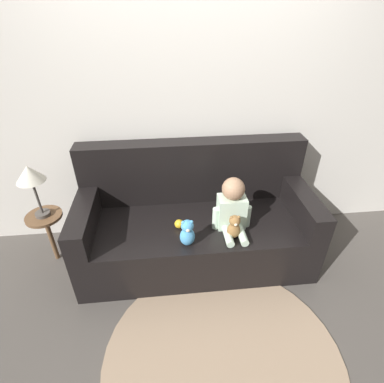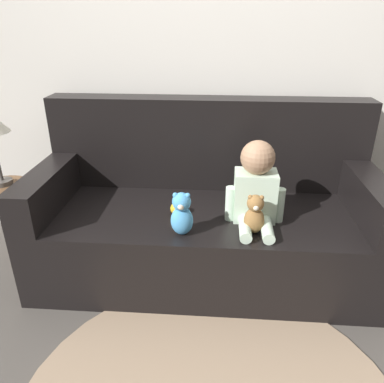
% 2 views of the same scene
% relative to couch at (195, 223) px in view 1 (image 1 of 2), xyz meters
% --- Properties ---
extents(ground_plane, '(12.00, 12.00, 0.00)m').
position_rel_couch_xyz_m(ground_plane, '(0.00, -0.07, -0.34)').
color(ground_plane, '#4C4742').
extents(wall_back, '(8.00, 0.05, 2.60)m').
position_rel_couch_xyz_m(wall_back, '(0.00, 0.44, 0.96)').
color(wall_back, silver).
rests_on(wall_back, ground_plane).
extents(couch, '(1.96, 0.84, 1.01)m').
position_rel_couch_xyz_m(couch, '(0.00, 0.00, 0.00)').
color(couch, black).
rests_on(couch, ground_plane).
extents(person_baby, '(0.31, 0.36, 0.44)m').
position_rel_couch_xyz_m(person_baby, '(0.27, -0.19, 0.29)').
color(person_baby, silver).
rests_on(person_baby, couch).
extents(teddy_bear_brown, '(0.10, 0.10, 0.22)m').
position_rel_couch_xyz_m(teddy_bear_brown, '(0.26, -0.33, 0.20)').
color(teddy_bear_brown, olive).
rests_on(teddy_bear_brown, couch).
extents(plush_toy_side, '(0.11, 0.11, 0.23)m').
position_rel_couch_xyz_m(plush_toy_side, '(-0.10, -0.37, 0.21)').
color(plush_toy_side, '#4C9EDB').
rests_on(plush_toy_side, couch).
extents(toy_ball, '(0.07, 0.07, 0.07)m').
position_rel_couch_xyz_m(toy_ball, '(-0.15, -0.16, 0.14)').
color(toy_ball, gold).
rests_on(toy_ball, couch).
extents(floor_rug, '(1.60, 1.60, 0.01)m').
position_rel_couch_xyz_m(floor_rug, '(0.07, -1.02, -0.34)').
color(floor_rug, gray).
rests_on(floor_rug, ground_plane).
extents(side_table, '(0.30, 0.30, 0.96)m').
position_rel_couch_xyz_m(side_table, '(-1.28, 0.05, 0.39)').
color(side_table, brown).
rests_on(side_table, ground_plane).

